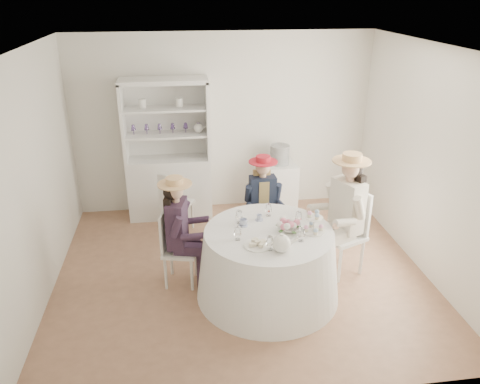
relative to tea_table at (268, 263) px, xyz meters
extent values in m
plane|color=#8E6147|center=(-0.24, 0.48, -0.41)|extent=(4.50, 4.50, 0.00)
plane|color=white|center=(-0.24, 0.48, 2.29)|extent=(4.50, 4.50, 0.00)
plane|color=white|center=(-0.24, 2.48, 0.94)|extent=(4.50, 0.00, 4.50)
plane|color=white|center=(-0.24, -1.52, 0.94)|extent=(4.50, 0.00, 4.50)
plane|color=white|center=(-2.49, 0.48, 0.94)|extent=(0.00, 4.50, 4.50)
plane|color=white|center=(2.01, 0.48, 0.94)|extent=(0.00, 4.50, 4.50)
cone|color=white|center=(0.00, 0.00, -0.01)|extent=(1.63, 1.63, 0.80)
cylinder|color=white|center=(0.00, 0.00, 0.40)|extent=(1.43, 1.43, 0.02)
cube|color=silver|center=(-1.09, 2.23, 0.06)|extent=(1.33, 0.86, 0.93)
cube|color=silver|center=(-1.09, 2.44, 1.09)|extent=(1.18, 0.46, 1.14)
cube|color=silver|center=(-1.09, 2.23, 1.66)|extent=(1.33, 0.86, 0.06)
cube|color=silver|center=(-1.69, 2.23, 1.09)|extent=(0.20, 0.45, 1.14)
cube|color=silver|center=(-0.49, 2.23, 1.09)|extent=(0.20, 0.45, 1.14)
cube|color=silver|center=(-1.09, 2.23, 0.89)|extent=(1.23, 0.78, 0.03)
cube|color=silver|center=(-1.09, 2.23, 1.27)|extent=(1.23, 0.78, 0.03)
sphere|color=white|center=(-0.63, 2.23, 0.97)|extent=(0.14, 0.14, 0.14)
cube|color=silver|center=(0.58, 2.17, -0.02)|extent=(0.53, 0.53, 0.78)
cylinder|color=black|center=(0.58, 2.17, 0.52)|extent=(0.37, 0.37, 0.29)
cube|color=silver|center=(-0.98, 0.37, 0.03)|extent=(0.46, 0.46, 0.04)
cylinder|color=silver|center=(-0.86, 0.18, -0.20)|extent=(0.03, 0.03, 0.42)
cylinder|color=silver|center=(-0.79, 0.49, -0.20)|extent=(0.03, 0.03, 0.42)
cylinder|color=silver|center=(-1.16, 0.25, -0.20)|extent=(0.03, 0.03, 0.42)
cylinder|color=silver|center=(-1.09, 0.55, -0.20)|extent=(0.03, 0.03, 0.42)
cube|color=silver|center=(-1.14, 0.41, 0.29)|extent=(0.11, 0.36, 0.48)
cube|color=black|center=(-0.99, 0.37, 0.38)|extent=(0.26, 0.38, 0.56)
cube|color=black|center=(-0.88, 0.26, 0.10)|extent=(0.35, 0.19, 0.12)
cylinder|color=black|center=(-0.75, 0.23, -0.19)|extent=(0.10, 0.10, 0.44)
cylinder|color=black|center=(-1.00, 0.17, 0.45)|extent=(0.18, 0.12, 0.27)
cube|color=black|center=(-0.84, 0.43, 0.10)|extent=(0.35, 0.19, 0.12)
cylinder|color=black|center=(-0.71, 0.40, -0.19)|extent=(0.10, 0.10, 0.44)
cylinder|color=black|center=(-0.91, 0.56, 0.45)|extent=(0.18, 0.12, 0.27)
cylinder|color=#D8A889|center=(-0.99, 0.37, 0.68)|extent=(0.09, 0.09, 0.08)
sphere|color=#D8A889|center=(-0.99, 0.37, 0.79)|extent=(0.18, 0.18, 0.18)
sphere|color=black|center=(-1.04, 0.38, 0.77)|extent=(0.18, 0.18, 0.18)
cube|color=black|center=(-1.07, 0.39, 0.55)|extent=(0.13, 0.24, 0.37)
cylinder|color=tan|center=(-0.99, 0.37, 0.87)|extent=(0.39, 0.39, 0.01)
cylinder|color=tan|center=(-0.99, 0.37, 0.91)|extent=(0.19, 0.19, 0.08)
cube|color=silver|center=(0.12, 1.04, 0.01)|extent=(0.38, 0.38, 0.04)
cylinder|color=silver|center=(-0.02, 0.88, -0.20)|extent=(0.03, 0.03, 0.41)
cylinder|color=silver|center=(0.28, 0.89, -0.20)|extent=(0.03, 0.03, 0.41)
cylinder|color=silver|center=(-0.03, 1.18, -0.20)|extent=(0.03, 0.03, 0.41)
cylinder|color=silver|center=(0.27, 1.19, -0.20)|extent=(0.03, 0.03, 0.41)
cube|color=silver|center=(0.12, 1.20, 0.26)|extent=(0.35, 0.04, 0.47)
cube|color=#1B2336|center=(0.12, 1.05, 0.36)|extent=(0.34, 0.20, 0.54)
cube|color=tan|center=(0.12, 1.05, 0.36)|extent=(0.14, 0.21, 0.47)
cube|color=#1B2336|center=(0.04, 0.92, 0.09)|extent=(0.13, 0.32, 0.11)
cylinder|color=#1B2336|center=(0.04, 0.79, -0.19)|extent=(0.09, 0.09, 0.43)
cylinder|color=#1B2336|center=(-0.07, 1.01, 0.42)|extent=(0.09, 0.16, 0.26)
cube|color=#1B2336|center=(0.21, 0.93, 0.09)|extent=(0.13, 0.32, 0.11)
cylinder|color=#1B2336|center=(0.21, 0.80, -0.19)|extent=(0.09, 0.09, 0.43)
cylinder|color=#1B2336|center=(0.31, 1.02, 0.42)|extent=(0.09, 0.16, 0.26)
cylinder|color=#D8A889|center=(0.12, 1.05, 0.65)|extent=(0.08, 0.08, 0.07)
sphere|color=#D8A889|center=(0.12, 1.05, 0.75)|extent=(0.18, 0.18, 0.18)
sphere|color=tan|center=(0.12, 1.10, 0.73)|extent=(0.18, 0.18, 0.18)
cube|color=tan|center=(0.12, 1.13, 0.52)|extent=(0.23, 0.08, 0.35)
cylinder|color=red|center=(0.12, 1.05, 0.83)|extent=(0.37, 0.37, 0.01)
cylinder|color=red|center=(0.12, 1.05, 0.87)|extent=(0.19, 0.19, 0.07)
cube|color=silver|center=(0.99, 0.34, 0.09)|extent=(0.58, 0.58, 0.04)
cylinder|color=silver|center=(0.76, 0.43, -0.17)|extent=(0.04, 0.04, 0.48)
cylinder|color=silver|center=(0.89, 0.11, -0.17)|extent=(0.04, 0.04, 0.48)
cylinder|color=silver|center=(1.08, 0.57, -0.17)|extent=(0.04, 0.04, 0.48)
cylinder|color=silver|center=(1.22, 0.25, -0.17)|extent=(0.04, 0.04, 0.48)
cube|color=silver|center=(1.17, 0.42, 0.38)|extent=(0.19, 0.40, 0.55)
cube|color=beige|center=(1.01, 0.35, 0.49)|extent=(0.36, 0.45, 0.64)
cube|color=beige|center=(0.83, 0.38, 0.18)|extent=(0.40, 0.28, 0.13)
cylinder|color=beige|center=(0.68, 0.32, -0.15)|extent=(0.11, 0.11, 0.51)
cylinder|color=beige|center=(0.88, 0.54, 0.57)|extent=(0.21, 0.17, 0.30)
cube|color=beige|center=(0.90, 0.20, 0.18)|extent=(0.40, 0.28, 0.13)
cylinder|color=beige|center=(0.76, 0.14, -0.15)|extent=(0.11, 0.11, 0.51)
cylinder|color=beige|center=(1.06, 0.12, 0.57)|extent=(0.21, 0.17, 0.30)
cylinder|color=#D8A889|center=(1.01, 0.35, 0.84)|extent=(0.10, 0.10, 0.09)
sphere|color=#D8A889|center=(1.01, 0.35, 0.96)|extent=(0.21, 0.21, 0.21)
sphere|color=black|center=(1.05, 0.37, 0.94)|extent=(0.21, 0.21, 0.21)
cube|color=black|center=(1.09, 0.38, 0.68)|extent=(0.18, 0.28, 0.42)
cylinder|color=tan|center=(1.01, 0.35, 1.06)|extent=(0.44, 0.44, 0.01)
cylinder|color=tan|center=(1.01, 0.35, 1.10)|extent=(0.22, 0.22, 0.09)
cube|color=silver|center=(-0.99, 1.68, 0.02)|extent=(0.52, 0.52, 0.04)
cylinder|color=silver|center=(-0.79, 1.73, -0.20)|extent=(0.03, 0.03, 0.42)
cylinder|color=silver|center=(-1.05, 1.89, -0.20)|extent=(0.03, 0.03, 0.42)
cylinder|color=silver|center=(-0.94, 1.47, -0.20)|extent=(0.03, 0.03, 0.42)
cylinder|color=silver|center=(-1.20, 1.62, -0.20)|extent=(0.03, 0.03, 0.42)
cube|color=silver|center=(-1.08, 1.53, 0.28)|extent=(0.33, 0.21, 0.48)
imported|color=white|center=(-0.26, 0.17, 0.45)|extent=(0.10, 0.10, 0.07)
imported|color=white|center=(-0.06, 0.28, 0.44)|extent=(0.06, 0.06, 0.06)
imported|color=white|center=(0.26, 0.08, 0.44)|extent=(0.10, 0.10, 0.06)
imported|color=white|center=(0.23, -0.03, 0.44)|extent=(0.24, 0.24, 0.05)
sphere|color=pink|center=(0.27, -0.04, 0.51)|extent=(0.07, 0.07, 0.07)
sphere|color=white|center=(0.26, 0.00, 0.51)|extent=(0.07, 0.07, 0.07)
sphere|color=pink|center=(0.22, 0.02, 0.51)|extent=(0.07, 0.07, 0.07)
sphere|color=white|center=(0.19, 0.02, 0.51)|extent=(0.07, 0.07, 0.07)
sphere|color=pink|center=(0.15, 0.00, 0.51)|extent=(0.07, 0.07, 0.07)
sphere|color=white|center=(0.14, -0.04, 0.51)|extent=(0.07, 0.07, 0.07)
sphere|color=pink|center=(0.15, -0.07, 0.51)|extent=(0.07, 0.07, 0.07)
sphere|color=white|center=(0.19, -0.10, 0.51)|extent=(0.07, 0.07, 0.07)
sphere|color=pink|center=(0.22, -0.10, 0.51)|extent=(0.07, 0.07, 0.07)
sphere|color=white|center=(0.26, -0.07, 0.51)|extent=(0.07, 0.07, 0.07)
sphere|color=white|center=(0.05, -0.42, 0.50)|extent=(0.19, 0.19, 0.19)
cylinder|color=white|center=(0.16, -0.42, 0.51)|extent=(0.11, 0.03, 0.09)
cylinder|color=white|center=(0.05, -0.42, 0.59)|extent=(0.04, 0.04, 0.02)
cylinder|color=white|center=(-0.18, -0.29, 0.42)|extent=(0.29, 0.29, 0.01)
cube|color=beige|center=(-0.23, -0.31, 0.44)|extent=(0.07, 0.04, 0.03)
cube|color=beige|center=(-0.18, -0.29, 0.46)|extent=(0.08, 0.06, 0.03)
cube|color=beige|center=(-0.12, -0.27, 0.44)|extent=(0.08, 0.07, 0.03)
cube|color=beige|center=(-0.20, -0.25, 0.46)|extent=(0.08, 0.08, 0.03)
cube|color=beige|center=(-0.14, -0.34, 0.44)|extent=(0.07, 0.08, 0.03)
cylinder|color=white|center=(0.48, -0.07, 0.42)|extent=(0.25, 0.25, 0.01)
cylinder|color=white|center=(0.48, -0.07, 0.50)|extent=(0.02, 0.02, 0.17)
cylinder|color=white|center=(0.48, -0.07, 0.58)|extent=(0.19, 0.19, 0.01)
camera|label=1|loc=(-0.92, -4.41, 2.87)|focal=35.00mm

